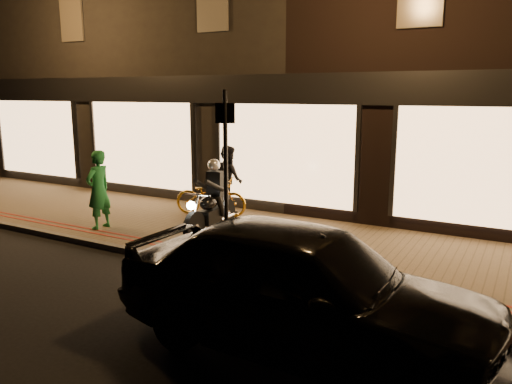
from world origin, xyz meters
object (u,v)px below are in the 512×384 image
Objects in this scene: motorcycle at (212,206)px; person_green at (98,190)px; sign_post at (226,166)px; bicycle_gold at (211,197)px; parked_car at (303,286)px.

person_green is at bearing -164.54° from motorcycle.
sign_post is 1.73× the size of person_green.
motorcycle is 2.56m from person_green.
person_green is at bearing 175.43° from sign_post.
sign_post reaches higher than person_green.
motorcycle is at bearing -159.05° from bicycle_gold.
person_green is (-2.41, -0.83, 0.25)m from motorcycle.
sign_post is 1.68× the size of bicycle_gold.
bicycle_gold is (-0.95, 1.34, -0.15)m from motorcycle.
motorcycle is at bearing 108.01° from person_green.
bicycle_gold is 0.38× the size of parked_car.
parked_car is at bearing -46.21° from motorcycle.
parked_car reaches higher than bicycle_gold.
sign_post reaches higher than parked_car.
motorcycle reaches higher than parked_car.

